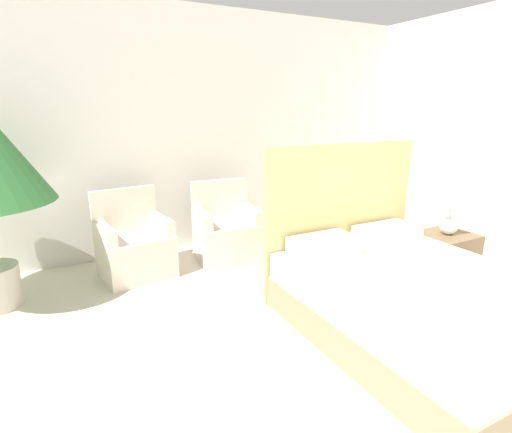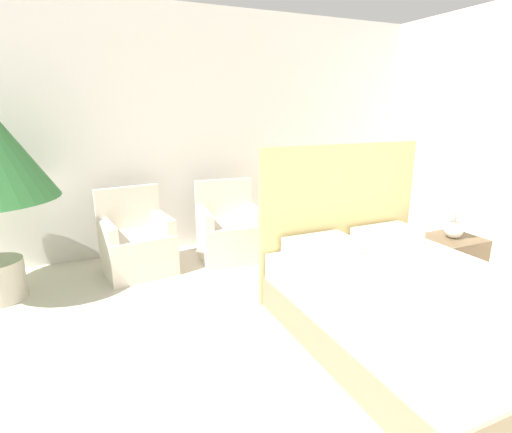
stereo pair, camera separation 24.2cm
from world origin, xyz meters
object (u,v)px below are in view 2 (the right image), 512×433
Objects in this scene: armchair_near_window_right at (230,235)px; table_lamp at (457,207)px; armchair_near_window_left at (137,247)px; bed at (407,301)px; nightstand at (449,259)px.

armchair_near_window_right is 2.46m from table_lamp.
armchair_near_window_left is 1.06m from armchair_near_window_right.
armchair_near_window_left is (-1.74, 2.15, -0.01)m from bed.
table_lamp is at bearing 27.41° from bed.
bed is at bearing -152.59° from table_lamp.
armchair_near_window_left and armchair_near_window_right have the same top height.
table_lamp is at bearing -35.66° from armchair_near_window_left.
table_lamp reaches higher than nightstand.
bed is at bearing -152.22° from nightstand.
armchair_near_window_right is 2.40m from nightstand.
armchair_near_window_left is at bearing -174.93° from armchair_near_window_right.
nightstand is at bearing 66.78° from table_lamp.
armchair_near_window_right is (1.06, 0.00, 0.00)m from armchair_near_window_left.
bed reaches higher than table_lamp.
armchair_near_window_left is at bearing 152.30° from nightstand.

